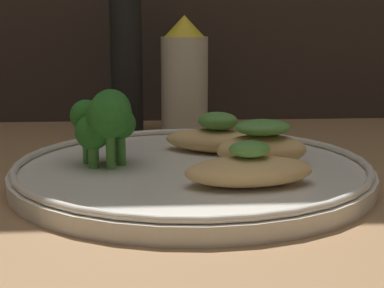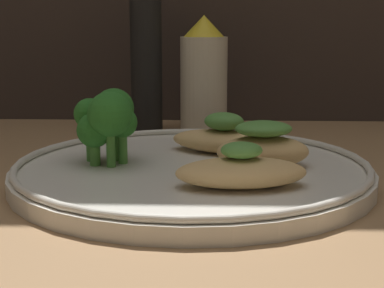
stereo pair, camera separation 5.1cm
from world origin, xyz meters
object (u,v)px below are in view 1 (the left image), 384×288
object	(u,v)px
broccoli_bunch	(105,119)
sauce_bottle	(184,77)
plate	(192,171)
pepper_grinder	(126,63)

from	to	relation	value
broccoli_bunch	sauce_bottle	world-z (taller)	sauce_bottle
plate	pepper_grinder	size ratio (longest dim) A/B	1.66
plate	sauce_bottle	size ratio (longest dim) A/B	2.15
broccoli_bunch	sauce_bottle	bearing A→B (deg)	70.54
broccoli_bunch	pepper_grinder	xyz separation A→B (cm)	(0.91, 23.13, 3.25)
sauce_bottle	pepper_grinder	world-z (taller)	pepper_grinder
plate	broccoli_bunch	world-z (taller)	broccoli_bunch
pepper_grinder	plate	bearing A→B (deg)	-74.48
broccoli_bunch	pepper_grinder	distance (cm)	23.38
broccoli_bunch	pepper_grinder	size ratio (longest dim) A/B	0.35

